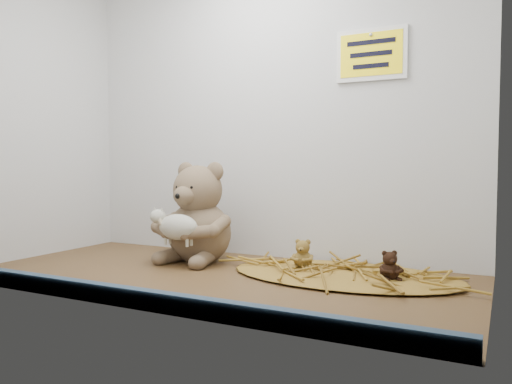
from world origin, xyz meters
The scene contains 8 objects.
alcove_shell centered at (0.00, 9.00, 45.00)cm, with size 120.40×60.20×90.40cm.
front_rail centered at (0.00, -28.80, 1.80)cm, with size 119.28×2.20×3.60cm, color #324E61.
straw_bed centered at (27.97, 13.50, 0.54)cm, with size 55.69×32.33×1.08cm, color brown.
main_teddy centered at (-13.45, 14.68, 13.68)cm, with size 22.06×23.29×27.36cm, color #836751, non-canonical shape.
toy_lamb centered at (-13.45, 4.88, 10.49)cm, with size 14.59×8.90×9.42cm, color beige, non-canonical shape.
mini_teddy_tan centered at (16.94, 15.13, 4.69)cm, with size 5.82×6.15×7.22cm, color olive, non-canonical shape.
mini_teddy_brown centered at (39.00, 11.86, 4.36)cm, with size 5.29×5.59×6.56cm, color black, non-canonical shape.
wall_sign centered at (30.00, 29.40, 55.00)cm, with size 16.00×1.20×11.00cm, color yellow.
Camera 1 is at (61.96, -100.26, 26.27)cm, focal length 35.00 mm.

